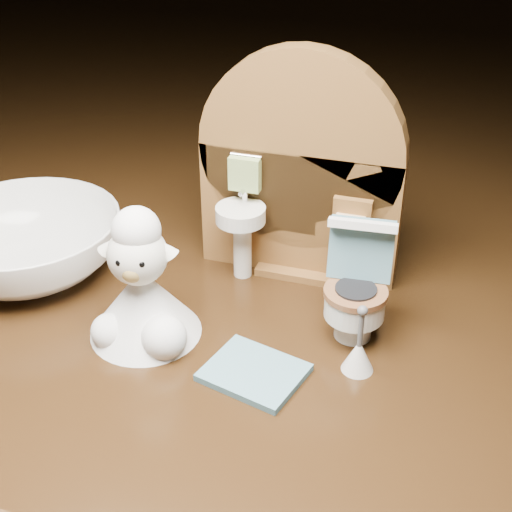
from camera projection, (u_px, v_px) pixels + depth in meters
The scene contains 6 objects.
backdrop_panel at pixel (299, 181), 0.45m from camera, with size 0.13×0.05×0.15m.
toy_toilet at pixel (357, 292), 0.41m from camera, with size 0.04×0.05×0.07m.
bath_mat at pixel (254, 373), 0.39m from camera, with size 0.05×0.04×0.00m, color teal.
toilet_brush at pixel (358, 353), 0.39m from camera, with size 0.02×0.02×0.04m.
plush_lamb at pixel (142, 293), 0.41m from camera, with size 0.07×0.07×0.09m.
ceramic_bowl at pixel (26, 245), 0.47m from camera, with size 0.13×0.13×0.04m, color white.
Camera 1 is at (0.10, -0.33, 0.26)m, focal length 50.00 mm.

